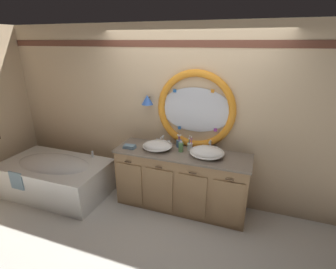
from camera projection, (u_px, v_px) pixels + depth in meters
The scene contains 12 objects.
ground_plane at pixel (175, 216), 3.61m from camera, with size 14.00×14.00×0.00m, color silver.
back_wall_assembly at pixel (189, 117), 3.66m from camera, with size 6.40×0.26×2.60m.
vanity_counter at pixel (181, 180), 3.69m from camera, with size 1.92×0.60×0.88m.
bathtub at pixel (56, 175), 4.05m from camera, with size 1.67×0.94×0.65m.
sink_basin_left at pixel (158, 146), 3.61m from camera, with size 0.43×0.43×0.12m.
sink_basin_right at pixel (207, 152), 3.38m from camera, with size 0.47×0.47×0.13m.
faucet_set_left at pixel (163, 140), 3.80m from camera, with size 0.23×0.15×0.14m.
faucet_set_right at pixel (210, 146), 3.58m from camera, with size 0.23×0.12×0.16m.
toothbrush_holder_left at pixel (179, 143), 3.70m from camera, with size 0.08×0.08×0.20m.
toothbrush_holder_right at pixel (190, 146), 3.59m from camera, with size 0.08×0.08×0.22m.
soap_dispenser at pixel (181, 147), 3.54m from camera, with size 0.07×0.07×0.16m.
folded_hand_towel at pixel (130, 147), 3.67m from camera, with size 0.18×0.11×0.05m.
Camera 1 is at (0.91, -2.83, 2.36)m, focal length 26.95 mm.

